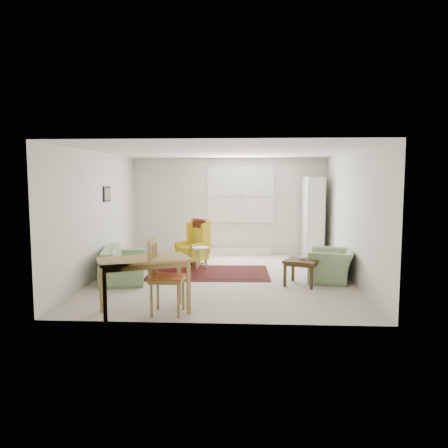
{
  "coord_description": "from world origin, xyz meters",
  "views": [
    {
      "loc": [
        0.47,
        -8.54,
        1.98
      ],
      "look_at": [
        0.0,
        0.3,
        1.05
      ],
      "focal_mm": 35.0,
      "sensor_mm": 36.0,
      "label": 1
    }
  ],
  "objects_px": {
    "sofa": "(124,256)",
    "wingback_chair": "(192,241)",
    "desk": "(144,286)",
    "desk_chair": "(168,277)",
    "armchair": "(331,262)",
    "cabinet": "(313,218)",
    "coffee_table": "(302,272)",
    "stool": "(201,258)"
  },
  "relations": [
    {
      "from": "sofa",
      "to": "armchair",
      "type": "height_order",
      "value": "sofa"
    },
    {
      "from": "sofa",
      "to": "armchair",
      "type": "bearing_deg",
      "value": -104.63
    },
    {
      "from": "desk_chair",
      "to": "armchair",
      "type": "bearing_deg",
      "value": -49.94
    },
    {
      "from": "sofa",
      "to": "wingback_chair",
      "type": "xyz_separation_m",
      "value": [
        1.2,
        1.47,
        0.1
      ]
    },
    {
      "from": "sofa",
      "to": "stool",
      "type": "bearing_deg",
      "value": -71.94
    },
    {
      "from": "armchair",
      "to": "coffee_table",
      "type": "height_order",
      "value": "armchair"
    },
    {
      "from": "sofa",
      "to": "cabinet",
      "type": "relative_size",
      "value": 1.03
    },
    {
      "from": "armchair",
      "to": "stool",
      "type": "height_order",
      "value": "armchair"
    },
    {
      "from": "desk",
      "to": "desk_chair",
      "type": "relative_size",
      "value": 1.18
    },
    {
      "from": "sofa",
      "to": "wingback_chair",
      "type": "height_order",
      "value": "wingback_chair"
    },
    {
      "from": "desk_chair",
      "to": "sofa",
      "type": "bearing_deg",
      "value": 30.93
    },
    {
      "from": "coffee_table",
      "to": "desk_chair",
      "type": "bearing_deg",
      "value": -139.79
    },
    {
      "from": "wingback_chair",
      "to": "desk_chair",
      "type": "distance_m",
      "value": 3.83
    },
    {
      "from": "cabinet",
      "to": "coffee_table",
      "type": "bearing_deg",
      "value": -107.14
    },
    {
      "from": "cabinet",
      "to": "desk_chair",
      "type": "distance_m",
      "value": 5.48
    },
    {
      "from": "desk",
      "to": "stool",
      "type": "bearing_deg",
      "value": 81.42
    },
    {
      "from": "wingback_chair",
      "to": "coffee_table",
      "type": "xyz_separation_m",
      "value": [
        2.3,
        -1.99,
        -0.27
      ]
    },
    {
      "from": "cabinet",
      "to": "wingback_chair",
      "type": "bearing_deg",
      "value": -168.49
    },
    {
      "from": "sofa",
      "to": "desk",
      "type": "bearing_deg",
      "value": -169.85
    },
    {
      "from": "sofa",
      "to": "coffee_table",
      "type": "height_order",
      "value": "sofa"
    },
    {
      "from": "coffee_table",
      "to": "desk",
      "type": "distance_m",
      "value": 3.12
    },
    {
      "from": "sofa",
      "to": "desk_chair",
      "type": "relative_size",
      "value": 1.87
    },
    {
      "from": "wingback_chair",
      "to": "desk_chair",
      "type": "relative_size",
      "value": 0.94
    },
    {
      "from": "desk",
      "to": "desk_chair",
      "type": "xyz_separation_m",
      "value": [
        0.35,
        -0.01,
        0.14
      ]
    },
    {
      "from": "cabinet",
      "to": "desk",
      "type": "relative_size",
      "value": 1.55
    },
    {
      "from": "sofa",
      "to": "wingback_chair",
      "type": "bearing_deg",
      "value": -51.66
    },
    {
      "from": "sofa",
      "to": "desk",
      "type": "distance_m",
      "value": 2.55
    },
    {
      "from": "wingback_chair",
      "to": "desk",
      "type": "relative_size",
      "value": 0.79
    },
    {
      "from": "desk",
      "to": "wingback_chair",
      "type": "bearing_deg",
      "value": 86.65
    },
    {
      "from": "wingback_chair",
      "to": "desk_chair",
      "type": "xyz_separation_m",
      "value": [
        0.12,
        -3.83,
        0.04
      ]
    },
    {
      "from": "sofa",
      "to": "stool",
      "type": "distance_m",
      "value": 1.7
    },
    {
      "from": "coffee_table",
      "to": "cabinet",
      "type": "xyz_separation_m",
      "value": [
        0.61,
        2.86,
        0.76
      ]
    },
    {
      "from": "desk_chair",
      "to": "coffee_table",
      "type": "bearing_deg",
      "value": -48.06
    },
    {
      "from": "coffee_table",
      "to": "desk",
      "type": "relative_size",
      "value": 0.46
    },
    {
      "from": "desk_chair",
      "to": "stool",
      "type": "bearing_deg",
      "value": -0.73
    },
    {
      "from": "sofa",
      "to": "coffee_table",
      "type": "relative_size",
      "value": 3.49
    },
    {
      "from": "armchair",
      "to": "cabinet",
      "type": "relative_size",
      "value": 0.47
    },
    {
      "from": "sofa",
      "to": "stool",
      "type": "xyz_separation_m",
      "value": [
        1.46,
        0.86,
        -0.17
      ]
    },
    {
      "from": "armchair",
      "to": "desk_chair",
      "type": "distance_m",
      "value": 3.55
    },
    {
      "from": "armchair",
      "to": "wingback_chair",
      "type": "bearing_deg",
      "value": -105.64
    },
    {
      "from": "sofa",
      "to": "cabinet",
      "type": "xyz_separation_m",
      "value": [
        4.11,
        2.34,
        0.59
      ]
    },
    {
      "from": "coffee_table",
      "to": "desk_chair",
      "type": "relative_size",
      "value": 0.54
    }
  ]
}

